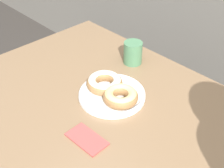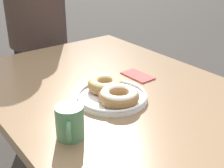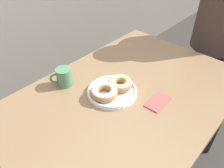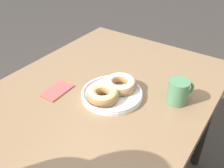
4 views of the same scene
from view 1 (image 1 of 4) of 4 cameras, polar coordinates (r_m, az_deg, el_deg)
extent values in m
cube|color=#846647|center=(1.12, -0.27, -5.64)|extent=(1.24, 0.85, 0.04)
cylinder|color=black|center=(1.86, -4.00, -0.48)|extent=(0.05, 0.05, 0.69)
cylinder|color=white|center=(1.16, 0.00, -2.11)|extent=(0.25, 0.25, 0.01)
torus|color=white|center=(1.15, 0.00, -1.64)|extent=(0.25, 0.25, 0.01)
torus|color=#9E7042|center=(1.11, 1.66, -2.37)|extent=(0.16, 0.16, 0.04)
torus|color=#E0D17F|center=(1.10, 1.67, -2.07)|extent=(0.14, 0.14, 0.03)
torus|color=#9E7042|center=(1.17, -1.37, 0.20)|extent=(0.18, 0.18, 0.04)
torus|color=silver|center=(1.17, -1.37, 0.49)|extent=(0.17, 0.17, 0.03)
cylinder|color=#4C7F56|center=(1.34, 3.84, 5.73)|extent=(0.08, 0.08, 0.10)
cylinder|color=#382114|center=(1.31, 3.91, 7.33)|extent=(0.07, 0.07, 0.00)
torus|color=#4C7F56|center=(1.37, 3.34, 6.69)|extent=(0.06, 0.04, 0.06)
cube|color=#BC4C47|center=(1.00, -4.64, -10.00)|extent=(0.14, 0.08, 0.01)
camera|label=2|loc=(1.88, -4.05, 29.53)|focal=50.00mm
camera|label=3|loc=(1.27, -46.73, 26.60)|focal=35.00mm
camera|label=4|loc=(1.09, 50.13, 18.74)|focal=40.00mm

